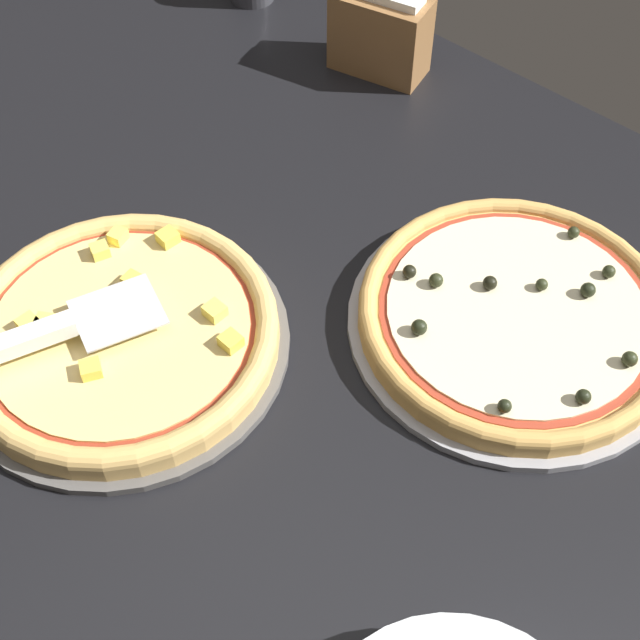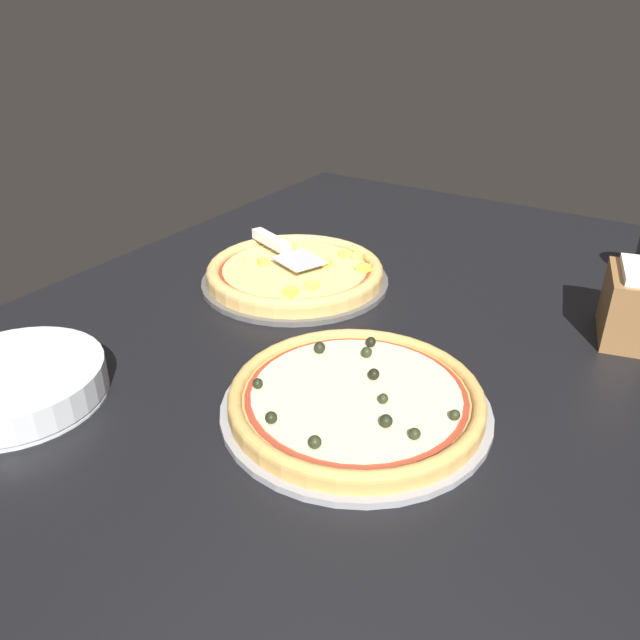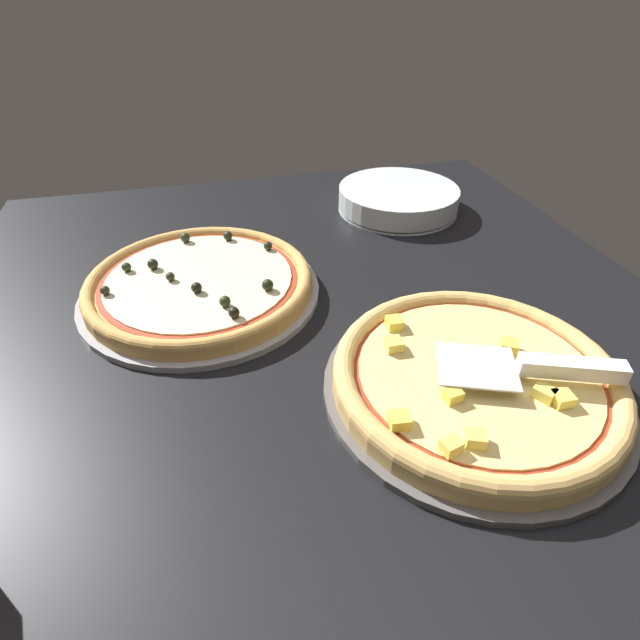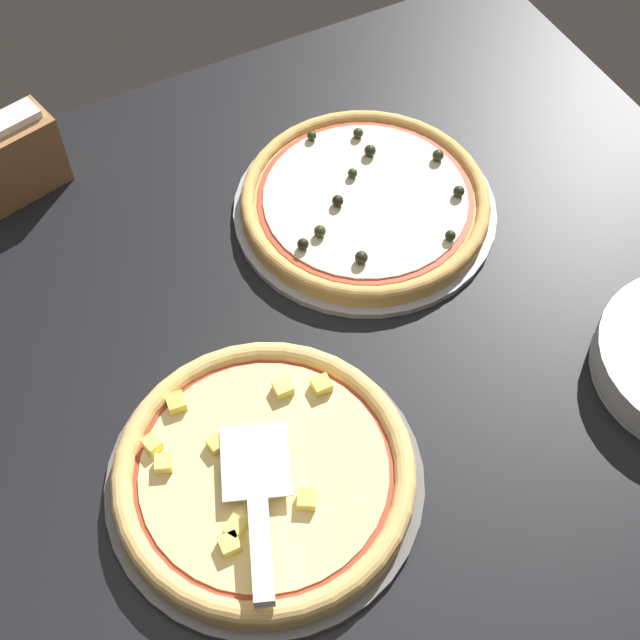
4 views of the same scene
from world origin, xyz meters
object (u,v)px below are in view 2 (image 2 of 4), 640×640
object	(u,v)px
pizza_back	(356,397)
serving_spatula	(278,245)
pizza_front	(295,271)
napkin_holder	(627,304)
plate_stack	(15,384)

from	to	relation	value
pizza_back	serving_spatula	size ratio (longest dim) A/B	1.65
pizza_front	napkin_holder	distance (cm)	59.52
pizza_front	pizza_back	distance (cm)	43.71
pizza_back	napkin_holder	bearing A→B (deg)	147.47
serving_spatula	plate_stack	bearing A→B (deg)	-4.29
pizza_back	napkin_holder	distance (cm)	50.26
pizza_back	serving_spatula	xyz separation A→B (cm)	(-34.01, -37.97, 3.14)
pizza_front	pizza_back	world-z (taller)	pizza_back
napkin_holder	pizza_back	bearing A→B (deg)	-32.53
pizza_front	plate_stack	distance (cm)	55.01
pizza_back	pizza_front	bearing A→B (deg)	-134.28
serving_spatula	napkin_holder	size ratio (longest dim) A/B	1.44
pizza_back	plate_stack	size ratio (longest dim) A/B	1.41
pizza_back	plate_stack	bearing A→B (deg)	-61.05
serving_spatula	napkin_holder	bearing A→B (deg)	97.24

